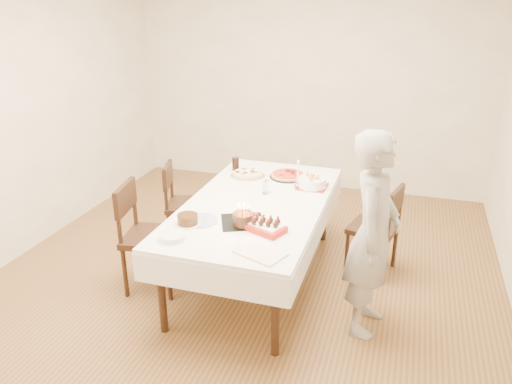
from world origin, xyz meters
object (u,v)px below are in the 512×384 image
(chair_left_savory, at_px, (188,205))
(strawberry_box, at_px, (266,227))
(layer_cake, at_px, (188,220))
(birthday_cake, at_px, (243,215))
(pizza_white, at_px, (248,174))
(pizza_pepperoni, at_px, (288,175))
(chair_right_savory, at_px, (373,228))
(cola_glass, at_px, (236,164))
(taper_candle, at_px, (298,173))
(chair_left_dessert, at_px, (152,237))
(person, at_px, (373,235))
(pasta_bowl, at_px, (312,182))
(dining_table, at_px, (256,241))

(chair_left_savory, distance_m, strawberry_box, 1.49)
(layer_cake, distance_m, birthday_cake, 0.43)
(pizza_white, xyz_separation_m, pizza_pepperoni, (0.38, 0.09, 0.00))
(pizza_white, bearing_deg, layer_cake, -94.74)
(chair_right_savory, distance_m, layer_cake, 1.74)
(cola_glass, xyz_separation_m, birthday_cake, (0.49, -1.20, 0.03))
(taper_candle, relative_size, birthday_cake, 1.64)
(layer_cake, height_order, strawberry_box, layer_cake)
(taper_candle, distance_m, layer_cake, 1.21)
(chair_right_savory, distance_m, chair_left_dessert, 1.98)
(person, distance_m, pizza_pepperoni, 1.41)
(taper_candle, bearing_deg, cola_glass, 158.44)
(chair_left_dessert, bearing_deg, person, 169.59)
(chair_right_savory, height_order, cola_glass, cola_glass)
(chair_left_savory, relative_size, taper_candle, 3.20)
(pasta_bowl, bearing_deg, cola_glass, 164.07)
(dining_table, xyz_separation_m, taper_candle, (0.26, 0.45, 0.51))
(cola_glass, relative_size, birthday_cake, 0.80)
(birthday_cake, bearing_deg, pasta_bowl, 70.66)
(dining_table, distance_m, person, 1.17)
(pasta_bowl, bearing_deg, chair_left_dessert, -143.81)
(chair_left_savory, relative_size, layer_cake, 4.25)
(chair_right_savory, bearing_deg, pizza_pepperoni, -179.91)
(pasta_bowl, xyz_separation_m, layer_cake, (-0.75, -1.07, -0.01))
(chair_right_savory, relative_size, taper_candle, 3.15)
(layer_cake, bearing_deg, pizza_white, 85.26)
(chair_right_savory, distance_m, chair_left_savory, 1.82)
(pizza_pepperoni, xyz_separation_m, pasta_bowl, (0.28, -0.19, 0.03))
(dining_table, relative_size, pasta_bowl, 8.29)
(person, bearing_deg, strawberry_box, 104.00)
(cola_glass, bearing_deg, dining_table, -58.48)
(cola_glass, bearing_deg, taper_candle, -21.56)
(pizza_white, relative_size, cola_glass, 2.54)
(chair_left_savory, xyz_separation_m, birthday_cake, (0.90, -0.91, 0.41))
(chair_right_savory, distance_m, pasta_bowl, 0.69)
(chair_left_savory, distance_m, pizza_pepperoni, 1.05)
(birthday_cake, xyz_separation_m, strawberry_box, (0.19, -0.04, -0.06))
(pizza_pepperoni, xyz_separation_m, strawberry_box, (0.13, -1.19, 0.01))
(chair_left_dessert, distance_m, cola_glass, 1.22)
(person, height_order, pizza_pepperoni, person)
(pasta_bowl, relative_size, cola_glass, 1.95)
(chair_left_dessert, relative_size, cola_glass, 7.24)
(pasta_bowl, height_order, strawberry_box, pasta_bowl)
(layer_cake, bearing_deg, chair_right_savory, 38.21)
(chair_left_savory, xyz_separation_m, chair_left_dessert, (0.05, -0.82, 0.05))
(chair_right_savory, relative_size, pizza_pepperoni, 2.44)
(dining_table, xyz_separation_m, pasta_bowl, (0.39, 0.49, 0.42))
(pizza_pepperoni, height_order, taper_candle, taper_candle)
(pasta_bowl, relative_size, taper_candle, 0.95)
(person, height_order, strawberry_box, person)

